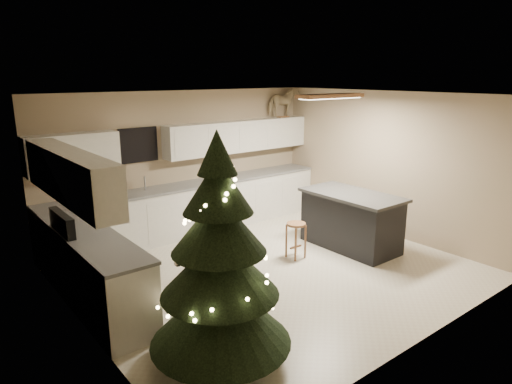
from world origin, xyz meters
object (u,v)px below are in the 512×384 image
Objects in this scene: christmas_tree at (220,272)px; bar_stool at (296,232)px; toddler at (239,242)px; island at (351,220)px; rocking_horse at (283,102)px.

bar_stool is at bearing 31.35° from christmas_tree.
toddler reaches higher than bar_stool.
island is 1.96× the size of toddler.
island reaches higher than toddler.
rocking_horse reaches higher than island.
island is at bearing -38.68° from toddler.
christmas_tree is 3.46× the size of rocking_horse.
rocking_horse is (2.65, 2.01, 1.88)m from toddler.
toddler is (1.50, 1.71, -0.55)m from christmas_tree.
christmas_tree is 2.76× the size of toddler.
christmas_tree is (-2.48, -1.51, 0.55)m from bar_stool.
christmas_tree is at bearing -148.65° from bar_stool.
island is at bearing -12.91° from bar_stool.
bar_stool is 2.96m from christmas_tree.
rocking_horse is at bearing 52.94° from bar_stool.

